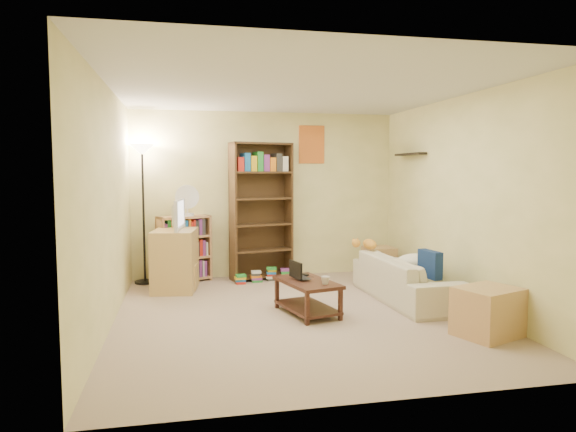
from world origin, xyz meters
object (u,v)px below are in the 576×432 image
Objects in this scene: mug at (325,280)px; tall_bookshelf at (261,208)px; side_table at (379,263)px; desk_fan at (187,200)px; tabby_cat at (367,244)px; end_cabinet at (488,312)px; laptop at (305,278)px; short_bookshelf at (184,249)px; tv_stand at (175,260)px; television at (174,215)px; floor_lamp at (143,173)px; sofa at (407,278)px; coffee_table at (307,293)px.

tall_bookshelf is (-0.36, 2.23, 0.64)m from mug.
desk_fan is at bearing 173.21° from side_table.
tabby_cat is 1.67m from tall_bookshelf.
side_table is at bearing 90.46° from end_cabinet.
short_bookshelf is at bearing 25.40° from laptop.
mug is at bearing -38.71° from tv_stand.
television is 1.51× the size of side_table.
side_table is (1.52, 1.56, -0.16)m from laptop.
television is 3.10m from side_table.
tall_bookshelf is 1.02× the size of floor_lamp.
floor_lamp is (-0.44, 0.52, 0.56)m from television.
tabby_cat is 0.21× the size of tall_bookshelf.
sofa is 0.93× the size of tall_bookshelf.
tabby_cat is 0.60× the size of television.
tall_bookshelf is 2.11× the size of short_bookshelf.
sofa is at bearing -58.25° from tall_bookshelf.
end_cabinet is at bearing -137.32° from laptop.
television is 0.88m from floor_lamp.
coffee_table is 1.66× the size of end_cabinet.
floor_lamp reaches higher than laptop.
sofa is 3.29× the size of end_cabinet.
television is (0.00, 0.00, 0.62)m from tv_stand.
laptop is (-1.37, -0.27, 0.12)m from sofa.
mug is at bearing -126.47° from tabby_cat.
sofa is 1.96× the size of short_bookshelf.
coffee_table is 0.18m from laptop.
laptop is 2.97m from floor_lamp.
sofa is 3.07m from tv_stand.
tabby_cat reaches higher than side_table.
floor_lamp is at bearing 175.73° from desk_fan.
desk_fan is at bearing 24.95° from laptop.
sofa reaches higher than side_table.
tv_stand is 1.14× the size of television.
coffee_table is 2.00× the size of side_table.
coffee_table is at bearing -57.02° from desk_fan.
floor_lamp is at bearing 132.05° from mug.
sofa is at bearing -69.56° from tabby_cat.
side_table is at bearing 11.33° from tv_stand.
floor_lamp is (-1.69, 0.05, 0.51)m from tall_bookshelf.
desk_fan is 2.99m from side_table.
floor_lamp is at bearing 162.20° from tabby_cat.
side_table reaches higher than mug.
floor_lamp is (-1.91, 2.04, 1.35)m from coffee_table.
end_cabinet is (0.17, -1.47, -0.03)m from sofa.
end_cabinet is at bearing -175.21° from sofa.
tv_stand is 0.41× the size of tall_bookshelf.
tall_bookshelf is at bearing 145.14° from tabby_cat.
desk_fan reaches higher than laptop.
short_bookshelf is (-1.13, 0.05, -0.59)m from tall_bookshelf.
tall_bookshelf is 1.28m from short_bookshelf.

